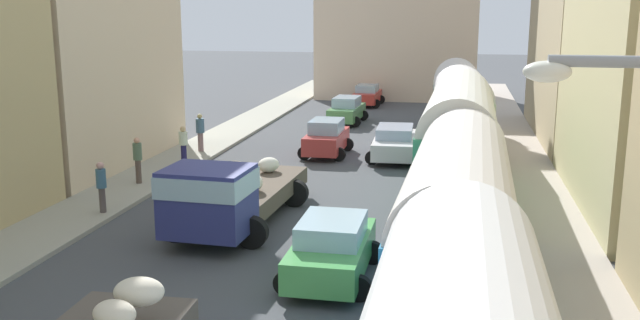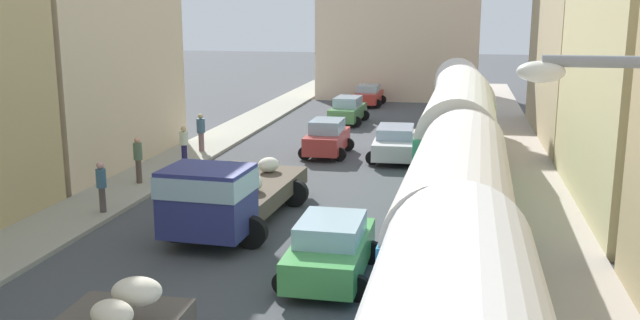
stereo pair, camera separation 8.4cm
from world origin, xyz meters
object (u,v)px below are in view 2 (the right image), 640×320
(car_1, at_px, (348,110))
(pedestrian_1, at_px, (201,131))
(car_2, at_px, (368,95))
(pedestrian_0, at_px, (184,144))
(pedestrian_2, at_px, (101,185))
(streetlamp_near, at_px, (636,312))
(parked_bus_1, at_px, (457,211))
(pedestrian_3, at_px, (138,158))
(car_4, at_px, (331,249))
(cargo_truck_1, at_px, (229,193))
(parked_bus_3, at_px, (460,103))
(parked_bus_2, at_px, (460,134))
(car_5, at_px, (395,142))
(car_0, at_px, (327,138))

(car_1, relative_size, pedestrian_1, 2.17)
(car_2, height_order, pedestrian_0, pedestrian_0)
(pedestrian_2, xyz_separation_m, streetlamp_near, (12.76, -12.82, 2.62))
(parked_bus_1, height_order, pedestrian_3, parked_bus_1)
(parked_bus_1, relative_size, car_4, 2.35)
(cargo_truck_1, distance_m, pedestrian_2, 4.50)
(parked_bus_1, xyz_separation_m, parked_bus_3, (-0.00, 18.00, 0.04))
(parked_bus_2, relative_size, pedestrian_0, 5.67)
(cargo_truck_1, xyz_separation_m, streetlamp_near, (8.31, -12.17, 2.49))
(parked_bus_3, distance_m, car_5, 4.32)
(parked_bus_1, xyz_separation_m, pedestrian_1, (-11.49, 14.26, -1.08))
(pedestrian_0, relative_size, pedestrian_2, 0.99)
(parked_bus_1, height_order, parked_bus_2, parked_bus_2)
(car_1, distance_m, pedestrian_2, 20.20)
(car_0, bearing_deg, car_1, 93.26)
(pedestrian_2, bearing_deg, streetlamp_near, -45.13)
(parked_bus_1, height_order, parked_bus_3, parked_bus_3)
(pedestrian_2, height_order, pedestrian_3, pedestrian_3)
(parked_bus_3, relative_size, car_1, 2.48)
(pedestrian_3, bearing_deg, pedestrian_0, 81.65)
(cargo_truck_1, bearing_deg, parked_bus_3, 65.04)
(car_1, distance_m, car_4, 23.57)
(pedestrian_2, bearing_deg, car_1, 76.45)
(pedestrian_1, bearing_deg, pedestrian_2, -87.52)
(car_4, bearing_deg, cargo_truck_1, 140.11)
(car_1, bearing_deg, parked_bus_3, -43.84)
(parked_bus_2, bearing_deg, cargo_truck_1, -141.78)
(car_1, bearing_deg, pedestrian_1, -117.69)
(cargo_truck_1, bearing_deg, pedestrian_2, 171.61)
(car_4, bearing_deg, car_0, 101.21)
(pedestrian_1, xyz_separation_m, pedestrian_3, (-0.13, -6.08, 0.02))
(car_1, height_order, pedestrian_2, pedestrian_2)
(pedestrian_2, bearing_deg, parked_bus_2, 22.36)
(parked_bus_2, bearing_deg, pedestrian_1, 155.41)
(parked_bus_1, bearing_deg, car_0, 111.08)
(pedestrian_3, bearing_deg, car_0, 50.07)
(parked_bus_1, bearing_deg, pedestrian_2, 158.10)
(pedestrian_3, bearing_deg, pedestrian_2, -81.59)
(car_4, xyz_separation_m, pedestrian_3, (-8.64, 7.42, 0.31))
(car_1, xyz_separation_m, car_4, (3.35, -23.33, 0.00))
(pedestrian_0, bearing_deg, car_1, 69.22)
(car_2, bearing_deg, pedestrian_1, -107.16)
(car_0, distance_m, car_2, 16.53)
(pedestrian_0, bearing_deg, pedestrian_2, -89.37)
(car_4, bearing_deg, parked_bus_1, -14.20)
(streetlamp_near, bearing_deg, pedestrian_3, 128.81)
(parked_bus_2, relative_size, pedestrian_3, 5.36)
(parked_bus_2, height_order, pedestrian_0, parked_bus_2)
(parked_bus_2, distance_m, streetlamp_near, 17.51)
(parked_bus_1, distance_m, car_1, 24.94)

